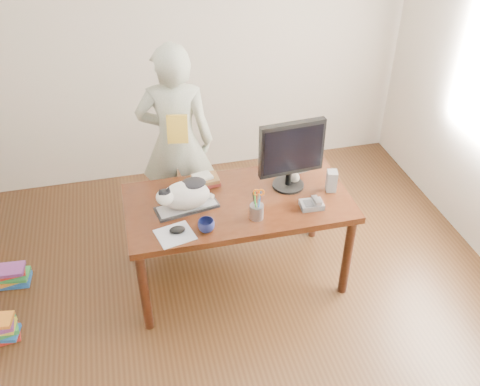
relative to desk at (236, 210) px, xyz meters
name	(u,v)px	position (x,y,z in m)	size (l,w,h in m)	color
room	(263,177)	(0.00, -0.68, 0.75)	(4.50, 4.50, 4.50)	black
desk	(236,210)	(0.00, 0.00, 0.00)	(1.60, 0.80, 0.75)	black
keyboard	(187,207)	(-0.37, -0.09, 0.16)	(0.46, 0.24, 0.03)	black
cat	(184,195)	(-0.38, -0.09, 0.27)	(0.42, 0.27, 0.24)	silver
monitor	(291,152)	(0.40, -0.01, 0.45)	(0.48, 0.25, 0.54)	black
pen_cup	(257,210)	(0.08, -0.30, 0.21)	(0.11, 0.11, 0.24)	#9B9BA1
mousepad	(175,235)	(-0.49, -0.35, 0.15)	(0.28, 0.26, 0.01)	#B6BBC4
mouse	(177,230)	(-0.47, -0.33, 0.17)	(0.12, 0.09, 0.04)	black
coffee_mug	(206,226)	(-0.28, -0.36, 0.19)	(0.11, 0.11, 0.09)	#0E1238
phone	(312,204)	(0.48, -0.27, 0.17)	(0.17, 0.14, 0.07)	slate
speaker	(332,181)	(0.69, -0.11, 0.23)	(0.09, 0.09, 0.16)	gray
baseball	(294,178)	(0.46, 0.05, 0.19)	(0.08, 0.08, 0.08)	beige
book_stack	(204,180)	(-0.20, 0.18, 0.18)	(0.24, 0.19, 0.08)	#501715
calculator	(300,163)	(0.57, 0.25, 0.18)	(0.18, 0.22, 0.06)	slate
person	(176,143)	(-0.33, 0.69, 0.23)	(0.61, 0.40, 1.67)	beige
held_book	(177,129)	(-0.33, 0.52, 0.45)	(0.17, 0.12, 0.22)	gold
book_pile_a	(0,329)	(-1.75, -0.28, -0.51)	(0.27, 0.22, 0.18)	#A82018
book_pile_b	(13,275)	(-1.72, 0.27, -0.53)	(0.26, 0.20, 0.15)	#1A4FA0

